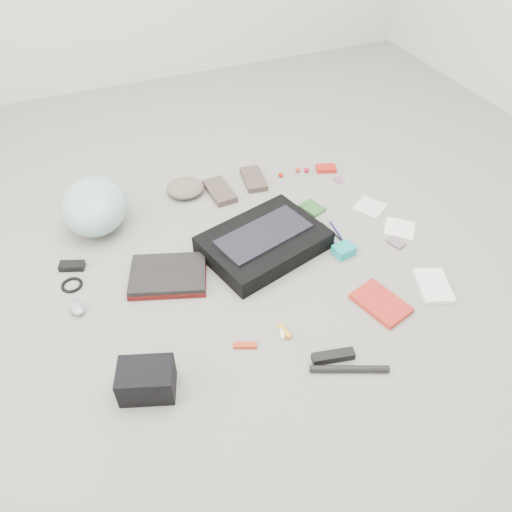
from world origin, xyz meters
name	(u,v)px	position (x,y,z in m)	size (l,w,h in m)	color
ground_plane	(256,264)	(0.00, 0.00, 0.00)	(4.00, 4.00, 0.00)	gray
messenger_bag	(264,242)	(0.07, 0.07, 0.04)	(0.51, 0.36, 0.09)	black
bag_flap	(264,234)	(0.07, 0.07, 0.09)	(0.41, 0.19, 0.01)	black
laptop_sleeve	(168,277)	(-0.37, 0.06, 0.01)	(0.31, 0.24, 0.02)	#58110F
laptop	(168,273)	(-0.37, 0.06, 0.03)	(0.31, 0.23, 0.02)	black
bike_helmet	(94,206)	(-0.58, 0.53, 0.11)	(0.29, 0.37, 0.22)	#9ECBC5
beanie	(185,188)	(-0.13, 0.62, 0.03)	(0.19, 0.18, 0.07)	#716453
mitten_left	(220,191)	(0.03, 0.54, 0.02)	(0.11, 0.21, 0.03)	brown
mitten_right	(254,179)	(0.23, 0.58, 0.02)	(0.10, 0.20, 0.03)	brown
power_brick	(72,266)	(-0.74, 0.28, 0.01)	(0.10, 0.05, 0.03)	black
cable_coil	(72,285)	(-0.75, 0.18, 0.01)	(0.09, 0.09, 0.01)	black
mouse	(77,308)	(-0.75, 0.03, 0.02)	(0.05, 0.09, 0.03)	#9491A1
camera_bag	(147,380)	(-0.58, -0.43, 0.06)	(0.19, 0.13, 0.12)	black
multitool	(245,345)	(-0.20, -0.38, 0.01)	(0.09, 0.02, 0.01)	#B62F16
toiletry_tube_white	(282,332)	(-0.05, -0.38, 0.01)	(0.02, 0.02, 0.06)	silver
toiletry_tube_orange	(285,331)	(-0.04, -0.38, 0.01)	(0.02, 0.02, 0.07)	orange
u_lock	(333,356)	(0.07, -0.56, 0.02)	(0.16, 0.04, 0.03)	black
bike_pump	(349,369)	(0.09, -0.63, 0.01)	(0.03, 0.03, 0.28)	black
book_red	(381,303)	(0.37, -0.41, 0.01)	(0.14, 0.22, 0.02)	red
book_white	(434,286)	(0.62, -0.41, 0.01)	(0.12, 0.19, 0.02)	white
notepad	(312,208)	(0.40, 0.25, 0.01)	(0.08, 0.11, 0.01)	#286228
pen_blue	(326,238)	(0.36, 0.03, 0.00)	(0.01, 0.01, 0.13)	navy
pen_black	(331,231)	(0.41, 0.06, 0.00)	(0.01, 0.01, 0.15)	black
pen_navy	(336,231)	(0.43, 0.06, 0.00)	(0.01, 0.01, 0.13)	navy
accordion_wallet	(344,250)	(0.38, -0.09, 0.02)	(0.09, 0.07, 0.04)	#15B0AB
card_deck	(396,243)	(0.63, -0.12, 0.01)	(0.05, 0.08, 0.01)	gray
napkin_top	(370,207)	(0.67, 0.15, 0.00)	(0.13, 0.13, 0.01)	silver
napkin_bottom	(400,228)	(0.71, -0.04, 0.00)	(0.13, 0.13, 0.01)	white
lollipop_a	(280,175)	(0.38, 0.56, 0.01)	(0.02, 0.02, 0.02)	#BE1200
lollipop_b	(298,170)	(0.48, 0.57, 0.01)	(0.03, 0.03, 0.03)	#BA361C
lollipop_c	(306,170)	(0.52, 0.55, 0.01)	(0.03, 0.03, 0.03)	#B8132A
altoids_tin	(326,168)	(0.63, 0.53, 0.01)	(0.10, 0.07, 0.02)	red
stamp_sheet	(339,180)	(0.64, 0.41, 0.00)	(0.05, 0.06, 0.00)	#8F5A7C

